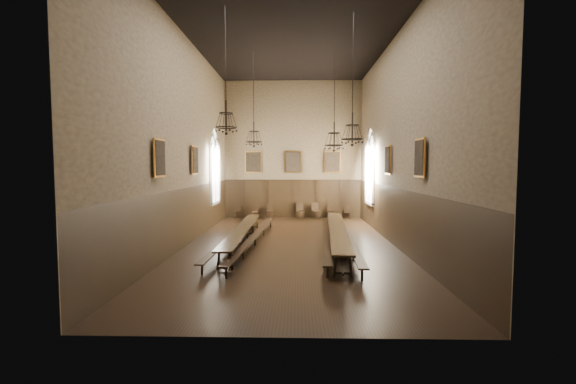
{
  "coord_description": "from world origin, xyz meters",
  "views": [
    {
      "loc": [
        0.28,
        -16.46,
        3.43
      ],
      "look_at": [
        -0.14,
        1.5,
        2.21
      ],
      "focal_mm": 24.0,
      "sensor_mm": 36.0,
      "label": 1
    }
  ],
  "objects_px": {
    "bench_right_inner": "(326,239)",
    "chair_6": "(331,214)",
    "table_left": "(243,236)",
    "chair_5": "(316,214)",
    "chair_0": "(237,214)",
    "table_right": "(337,237)",
    "chandelier_back_right": "(334,139)",
    "bench_right_outer": "(348,239)",
    "chair_2": "(270,214)",
    "chandelier_front_right": "(352,130)",
    "bench_left_outer": "(231,240)",
    "chair_1": "(255,214)",
    "chandelier_front_left": "(226,119)",
    "chandelier_back_left": "(254,135)",
    "chair_4": "(300,214)",
    "bench_left_inner": "(255,239)",
    "chair_7": "(347,215)"
  },
  "relations": [
    {
      "from": "chair_6",
      "to": "chandelier_back_left",
      "type": "xyz_separation_m",
      "value": [
        -4.36,
        -5.84,
        4.66
      ]
    },
    {
      "from": "bench_left_outer",
      "to": "chandelier_back_right",
      "type": "xyz_separation_m",
      "value": [
        4.6,
        2.4,
        4.44
      ]
    },
    {
      "from": "bench_right_outer",
      "to": "chair_7",
      "type": "bearing_deg",
      "value": 82.64
    },
    {
      "from": "bench_left_inner",
      "to": "chair_1",
      "type": "xyz_separation_m",
      "value": [
        -0.94,
        8.68,
        -0.05
      ]
    },
    {
      "from": "chandelier_back_left",
      "to": "bench_left_inner",
      "type": "bearing_deg",
      "value": -83.09
    },
    {
      "from": "chair_5",
      "to": "chair_6",
      "type": "height_order",
      "value": "chair_5"
    },
    {
      "from": "chair_0",
      "to": "chandelier_back_right",
      "type": "relative_size",
      "value": 0.2
    },
    {
      "from": "bench_left_inner",
      "to": "chair_2",
      "type": "bearing_deg",
      "value": 89.73
    },
    {
      "from": "chair_0",
      "to": "chandelier_back_right",
      "type": "distance_m",
      "value": 9.59
    },
    {
      "from": "bench_left_outer",
      "to": "chandelier_back_left",
      "type": "bearing_deg",
      "value": 76.67
    },
    {
      "from": "chair_0",
      "to": "chair_7",
      "type": "bearing_deg",
      "value": -5.65
    },
    {
      "from": "chair_2",
      "to": "chandelier_front_left",
      "type": "height_order",
      "value": "chandelier_front_left"
    },
    {
      "from": "chair_0",
      "to": "chair_5",
      "type": "distance_m",
      "value": 5.12
    },
    {
      "from": "table_right",
      "to": "bench_right_inner",
      "type": "xyz_separation_m",
      "value": [
        -0.47,
        0.05,
        -0.1
      ]
    },
    {
      "from": "chandelier_back_left",
      "to": "chair_5",
      "type": "bearing_deg",
      "value": 60.15
    },
    {
      "from": "chandelier_front_left",
      "to": "chair_1",
      "type": "bearing_deg",
      "value": 91.18
    },
    {
      "from": "table_right",
      "to": "chair_1",
      "type": "height_order",
      "value": "chair_1"
    },
    {
      "from": "table_right",
      "to": "chandelier_front_left",
      "type": "bearing_deg",
      "value": -148.17
    },
    {
      "from": "bench_left_outer",
      "to": "bench_right_outer",
      "type": "bearing_deg",
      "value": 1.06
    },
    {
      "from": "chair_6",
      "to": "chandelier_back_left",
      "type": "bearing_deg",
      "value": -134.04
    },
    {
      "from": "table_left",
      "to": "bench_right_outer",
      "type": "bearing_deg",
      "value": -3.97
    },
    {
      "from": "table_left",
      "to": "chair_5",
      "type": "distance_m",
      "value": 9.08
    },
    {
      "from": "table_right",
      "to": "chandelier_front_left",
      "type": "height_order",
      "value": "chandelier_front_left"
    },
    {
      "from": "bench_right_inner",
      "to": "chandelier_front_right",
      "type": "xyz_separation_m",
      "value": [
        0.78,
        -2.02,
        4.46
      ]
    },
    {
      "from": "chair_7",
      "to": "chandelier_back_left",
      "type": "distance_m",
      "value": 9.33
    },
    {
      "from": "bench_left_inner",
      "to": "table_right",
      "type": "bearing_deg",
      "value": -0.36
    },
    {
      "from": "bench_right_inner",
      "to": "chair_4",
      "type": "height_order",
      "value": "chair_4"
    },
    {
      "from": "bench_right_inner",
      "to": "chair_6",
      "type": "xyz_separation_m",
      "value": [
        0.96,
        8.54,
        -0.01
      ]
    },
    {
      "from": "chair_1",
      "to": "chandelier_back_left",
      "type": "height_order",
      "value": "chandelier_back_left"
    },
    {
      "from": "chair_2",
      "to": "chair_7",
      "type": "relative_size",
      "value": 1.14
    },
    {
      "from": "table_right",
      "to": "chair_7",
      "type": "xyz_separation_m",
      "value": [
        1.57,
        8.72,
        -0.14
      ]
    },
    {
      "from": "table_right",
      "to": "chandelier_back_right",
      "type": "height_order",
      "value": "chandelier_back_right"
    },
    {
      "from": "chair_5",
      "to": "chair_4",
      "type": "bearing_deg",
      "value": 154.12
    },
    {
      "from": "chair_7",
      "to": "chandelier_back_left",
      "type": "bearing_deg",
      "value": -136.84
    },
    {
      "from": "bench_right_inner",
      "to": "chair_7",
      "type": "distance_m",
      "value": 8.9
    },
    {
      "from": "chair_0",
      "to": "bench_left_outer",
      "type": "bearing_deg",
      "value": -89.53
    },
    {
      "from": "chair_1",
      "to": "chandelier_front_left",
      "type": "distance_m",
      "value": 12.33
    },
    {
      "from": "chandelier_back_right",
      "to": "chandelier_front_right",
      "type": "height_order",
      "value": "same"
    },
    {
      "from": "chair_1",
      "to": "chandelier_front_left",
      "type": "relative_size",
      "value": 0.2
    },
    {
      "from": "bench_right_outer",
      "to": "chair_7",
      "type": "xyz_separation_m",
      "value": [
        1.13,
        8.76,
        -0.05
      ]
    },
    {
      "from": "table_left",
      "to": "bench_left_inner",
      "type": "bearing_deg",
      "value": -23.69
    },
    {
      "from": "table_left",
      "to": "bench_right_outer",
      "type": "xyz_separation_m",
      "value": [
        4.55,
        -0.32,
        -0.05
      ]
    },
    {
      "from": "bench_left_inner",
      "to": "chandelier_back_left",
      "type": "distance_m",
      "value": 5.39
    },
    {
      "from": "chair_6",
      "to": "chandelier_back_left",
      "type": "height_order",
      "value": "chandelier_back_left"
    },
    {
      "from": "chair_1",
      "to": "chair_7",
      "type": "bearing_deg",
      "value": -3.48
    },
    {
      "from": "table_right",
      "to": "chandelier_back_right",
      "type": "xyz_separation_m",
      "value": [
        0.05,
        2.27,
        4.31
      ]
    },
    {
      "from": "bench_left_outer",
      "to": "bench_left_inner",
      "type": "relative_size",
      "value": 0.88
    },
    {
      "from": "bench_right_inner",
      "to": "chair_2",
      "type": "relative_size",
      "value": 10.34
    },
    {
      "from": "chair_2",
      "to": "chair_5",
      "type": "bearing_deg",
      "value": -10.16
    },
    {
      "from": "bench_right_inner",
      "to": "chandelier_back_right",
      "type": "height_order",
      "value": "chandelier_back_right"
    }
  ]
}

